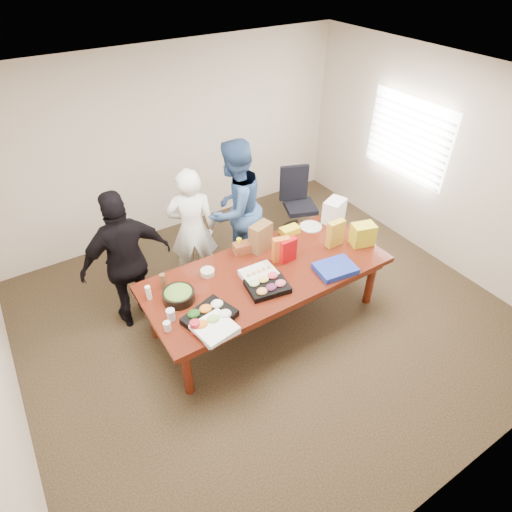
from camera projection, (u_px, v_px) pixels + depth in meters
floor at (266, 318)px, 5.29m from camera, size 5.50×5.00×0.02m
ceiling at (271, 94)px, 3.62m from camera, size 5.50×5.00×0.02m
wall_back at (171, 144)px, 6.12m from camera, size 5.50×0.04×2.70m
wall_front at (480, 408)px, 2.79m from camera, size 5.50×0.04×2.70m
wall_right at (442, 164)px, 5.62m from camera, size 0.04×5.00×2.70m
window_panel at (408, 138)px, 5.91m from camera, size 0.03×1.40×1.10m
window_blinds at (406, 139)px, 5.90m from camera, size 0.04×1.36×1.00m
conference_table at (267, 295)px, 5.06m from camera, size 2.80×1.20×0.75m
office_chair at (300, 204)px, 6.43m from camera, size 0.67×0.67×1.02m
person_center at (192, 229)px, 5.34m from camera, size 0.72×0.61×1.66m
person_right at (235, 209)px, 5.54m from camera, size 1.10×0.98×1.85m
person_left at (127, 261)px, 4.76m from camera, size 1.03×0.44×1.76m
veggie_tray at (210, 317)px, 4.21m from camera, size 0.56×0.49×0.07m
fruit_tray at (267, 286)px, 4.57m from camera, size 0.48×0.40×0.07m
sheet_cake at (259, 274)px, 4.73m from camera, size 0.39×0.30×0.07m
salad_bowl at (179, 296)px, 4.43m from camera, size 0.39×0.39×0.11m
chip_bag_blue at (335, 268)px, 4.81m from camera, size 0.48×0.39×0.07m
chip_bag_red at (288, 250)px, 4.89m from camera, size 0.20×0.09×0.29m
chip_bag_yellow at (335, 233)px, 5.12m from camera, size 0.23×0.10×0.33m
chip_bag_orange at (281, 249)px, 4.89m from camera, size 0.21×0.14×0.31m
mayo_jar at (262, 242)px, 5.13m from camera, size 0.11×0.11×0.15m
mustard_bottle at (239, 245)px, 5.07m from camera, size 0.07×0.07×0.17m
dressing_bottle at (163, 281)px, 4.54m from camera, size 0.08×0.08×0.19m
ranch_bottle at (148, 293)px, 4.42m from camera, size 0.06×0.06×0.16m
banana_bunch at (290, 230)px, 5.39m from camera, size 0.25×0.15×0.08m
bread_loaf at (246, 247)px, 5.08m from camera, size 0.33×0.19×0.12m
kraft_bag at (261, 237)px, 5.05m from camera, size 0.30×0.22×0.35m
red_cup at (195, 327)px, 4.07m from camera, size 0.11×0.11×0.13m
clear_cup_a at (167, 326)px, 4.10m from camera, size 0.09×0.09×0.10m
clear_cup_b at (171, 315)px, 4.21m from camera, size 0.11×0.11×0.12m
pizza_box_lower at (215, 329)px, 4.12m from camera, size 0.38×0.38×0.04m
pizza_box_upper at (215, 328)px, 4.07m from camera, size 0.41×0.41×0.04m
plate_a at (311, 227)px, 5.51m from camera, size 0.36×0.36×0.02m
plate_b at (312, 227)px, 5.52m from camera, size 0.26×0.26×0.01m
dip_bowl_a at (280, 247)px, 5.13m from camera, size 0.15×0.15×0.06m
dip_bowl_b at (208, 272)px, 4.76m from camera, size 0.18×0.18×0.06m
grocery_bag_white at (334, 211)px, 5.54m from camera, size 0.35×0.30×0.31m
grocery_bag_yellow at (363, 234)px, 5.16m from camera, size 0.31×0.26×0.27m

